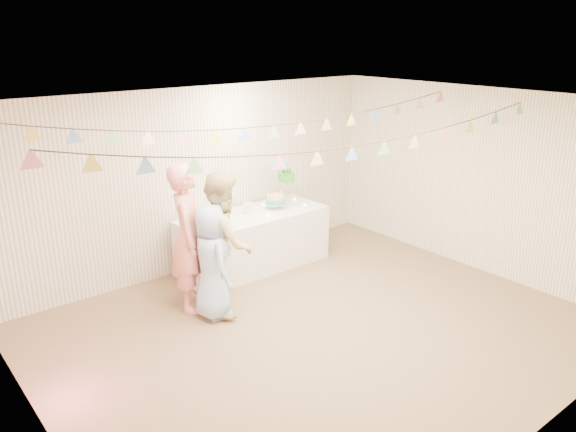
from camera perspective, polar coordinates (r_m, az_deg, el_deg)
floor at (r=6.68m, az=3.06°, el=-11.46°), size 6.00×6.00×0.00m
ceiling at (r=5.84m, az=3.49°, el=11.26°), size 6.00×6.00×0.00m
back_wall at (r=8.08m, az=-8.75°, el=3.69°), size 6.00×6.00×0.00m
front_wall at (r=4.75m, az=24.19°, el=-8.55°), size 6.00×6.00×0.00m
left_wall at (r=4.81m, az=-24.57°, el=-8.25°), size 5.00×5.00×0.00m
right_wall at (r=8.37m, az=18.68°, el=3.45°), size 5.00×5.00×0.00m
table at (r=8.19m, az=-3.53°, el=-2.48°), size 2.18×0.87×0.82m
cake_stand at (r=8.32m, az=-0.75°, el=3.01°), size 0.65×0.38×0.73m
cake_bottom at (r=8.26m, az=-1.29°, el=0.89°), size 0.31×0.31×0.15m
cake_middle at (r=8.50m, az=-0.17°, el=3.29°), size 0.27×0.27×0.22m
cake_top_tier at (r=8.20m, az=-0.95°, el=4.66°), size 0.25×0.25×0.19m
platter at (r=7.76m, az=-6.45°, el=-1.01°), size 0.35×0.35×0.02m
posy at (r=8.05m, az=-4.15°, el=0.36°), size 0.15×0.15×0.17m
person_adult_a at (r=6.91m, az=-10.04°, el=-2.18°), size 0.74×0.81×1.86m
person_adult_b at (r=6.85m, az=-6.54°, el=-2.65°), size 0.99×1.07×1.75m
person_child at (r=6.75m, az=-7.75°, el=-4.60°), size 0.54×0.75×1.41m
bunting_back at (r=6.72m, az=-2.98°, el=10.05°), size 5.60×1.10×0.40m
bunting_front at (r=5.74m, az=4.80°, el=8.27°), size 5.60×0.90×0.36m
tealight_0 at (r=7.51m, az=-7.88°, el=-1.13°), size 0.04×0.04×0.03m
tealight_1 at (r=8.00m, az=-6.38°, el=0.16°), size 0.04×0.04×0.03m
tealight_2 at (r=7.93m, az=-2.08°, el=0.10°), size 0.04×0.04×0.03m
tealight_3 at (r=8.41m, az=-2.52°, el=1.17°), size 0.04×0.04×0.03m
tealight_4 at (r=8.39m, az=1.68°, el=1.14°), size 0.04×0.04×0.03m
tealight_5 at (r=8.68m, az=0.66°, el=1.74°), size 0.04×0.04×0.03m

